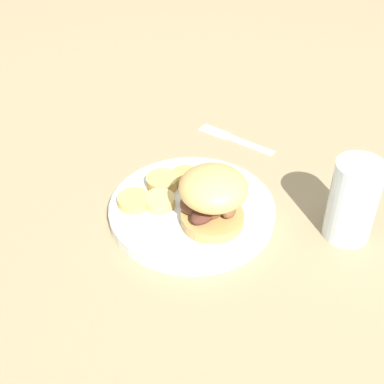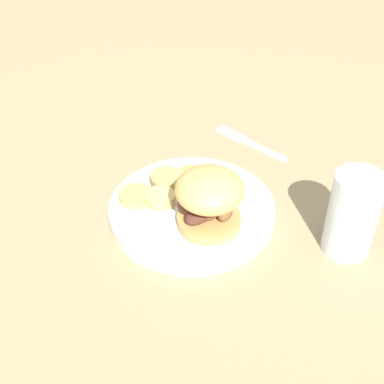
{
  "view_description": "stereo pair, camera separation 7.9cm",
  "coord_description": "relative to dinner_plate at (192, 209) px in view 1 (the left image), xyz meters",
  "views": [
    {
      "loc": [
        0.44,
        0.43,
        0.55
      ],
      "look_at": [
        0.0,
        0.0,
        0.05
      ],
      "focal_mm": 50.0,
      "sensor_mm": 36.0,
      "label": 1
    },
    {
      "loc": [
        0.38,
        0.49,
        0.55
      ],
      "look_at": [
        0.0,
        0.0,
        0.05
      ],
      "focal_mm": 50.0,
      "sensor_mm": 36.0,
      "label": 2
    }
  ],
  "objects": [
    {
      "name": "potato_round_2",
      "position": [
        0.03,
        -0.03,
        0.02
      ],
      "size": [
        0.05,
        0.05,
        0.01
      ],
      "primitive_type": "cylinder",
      "color": "#DBB766",
      "rests_on": "dinner_plate"
    },
    {
      "name": "drinking_glass",
      "position": [
        -0.13,
        0.19,
        0.05
      ],
      "size": [
        0.07,
        0.07,
        0.13
      ],
      "color": "silver",
      "rests_on": "ground_plane"
    },
    {
      "name": "sandwich",
      "position": [
        0.01,
        0.05,
        0.06
      ],
      "size": [
        0.1,
        0.1,
        0.09
      ],
      "color": "tan",
      "rests_on": "dinner_plate"
    },
    {
      "name": "potato_round_0",
      "position": [
        0.06,
        -0.06,
        0.02
      ],
      "size": [
        0.05,
        0.05,
        0.01
      ],
      "primitive_type": "cylinder",
      "color": "tan",
      "rests_on": "dinner_plate"
    },
    {
      "name": "potato_round_5",
      "position": [
        0.0,
        -0.07,
        0.02
      ],
      "size": [
        0.05,
        0.05,
        0.02
      ],
      "primitive_type": "cylinder",
      "color": "tan",
      "rests_on": "dinner_plate"
    },
    {
      "name": "ground_plane",
      "position": [
        0.0,
        0.0,
        -0.01
      ],
      "size": [
        4.0,
        4.0,
        0.0
      ],
      "primitive_type": "plane",
      "color": "#937F5B"
    },
    {
      "name": "potato_round_1",
      "position": [
        -0.04,
        -0.05,
        0.01
      ],
      "size": [
        0.05,
        0.05,
        0.01
      ],
      "primitive_type": "cylinder",
      "color": "tan",
      "rests_on": "dinner_plate"
    },
    {
      "name": "fork",
      "position": [
        -0.2,
        -0.09,
        -0.01
      ],
      "size": [
        0.04,
        0.16,
        0.0
      ],
      "color": "silver",
      "rests_on": "ground_plane"
    },
    {
      "name": "potato_round_3",
      "position": [
        -0.07,
        0.0,
        0.02
      ],
      "size": [
        0.04,
        0.04,
        0.01
      ],
      "primitive_type": "cylinder",
      "color": "#BC8942",
      "rests_on": "dinner_plate"
    },
    {
      "name": "dinner_plate",
      "position": [
        0.0,
        0.0,
        0.0
      ],
      "size": [
        0.25,
        0.25,
        0.02
      ],
      "color": "silver",
      "rests_on": "ground_plane"
    },
    {
      "name": "potato_round_4",
      "position": [
        -0.05,
        -0.02,
        0.02
      ],
      "size": [
        0.05,
        0.05,
        0.01
      ],
      "primitive_type": "cylinder",
      "color": "#DBB766",
      "rests_on": "dinner_plate"
    }
  ]
}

